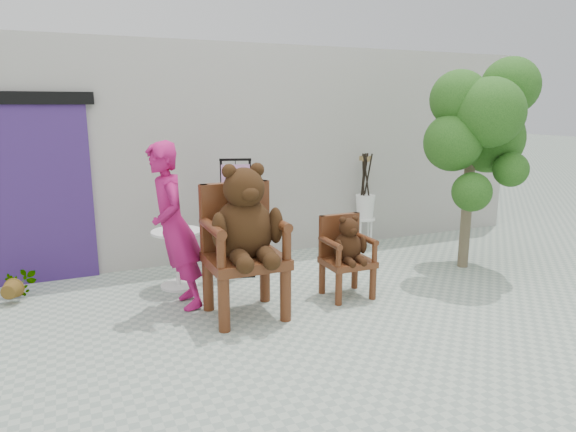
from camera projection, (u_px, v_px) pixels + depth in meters
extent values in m
plane|color=#9AA795|center=(361.00, 318.00, 5.35)|extent=(60.00, 60.00, 0.00)
cube|color=#AAA79F|center=(256.00, 150.00, 7.80)|extent=(9.00, 1.00, 3.00)
cube|color=#3C2164|center=(40.00, 195.00, 6.24)|extent=(1.20, 0.08, 2.20)
cube|color=black|center=(30.00, 98.00, 5.96)|extent=(1.40, 0.06, 0.15)
cylinder|color=#44200E|center=(224.00, 305.00, 4.97)|extent=(0.12, 0.12, 0.55)
cylinder|color=#44200E|center=(208.00, 286.00, 5.50)|extent=(0.12, 0.12, 0.55)
cylinder|color=#44200E|center=(286.00, 295.00, 5.23)|extent=(0.12, 0.12, 0.55)
cylinder|color=#44200E|center=(265.00, 278.00, 5.76)|extent=(0.12, 0.12, 0.55)
cube|color=#44200E|center=(245.00, 260.00, 5.30)|extent=(0.78, 0.72, 0.10)
cube|color=#44200E|center=(235.00, 216.00, 5.48)|extent=(0.74, 0.10, 0.72)
cylinder|color=#44200E|center=(204.00, 218.00, 5.35)|extent=(0.10, 0.10, 0.72)
cylinder|color=#44200E|center=(221.00, 251.00, 4.85)|extent=(0.09, 0.09, 0.33)
cylinder|color=#44200E|center=(212.00, 228.00, 5.08)|extent=(0.10, 0.68, 0.10)
cylinder|color=#44200E|center=(265.00, 213.00, 5.62)|extent=(0.10, 0.10, 0.72)
cylinder|color=#44200E|center=(287.00, 244.00, 5.12)|extent=(0.09, 0.09, 0.33)
cylinder|color=#44200E|center=(275.00, 222.00, 5.35)|extent=(0.10, 0.68, 0.10)
ellipsoid|color=black|center=(244.00, 230.00, 5.26)|extent=(0.63, 0.53, 0.66)
sphere|color=black|center=(244.00, 188.00, 5.14)|extent=(0.42, 0.42, 0.42)
ellipsoid|color=black|center=(250.00, 194.00, 4.99)|extent=(0.19, 0.15, 0.15)
sphere|color=black|center=(229.00, 171.00, 5.05)|extent=(0.15, 0.15, 0.15)
sphere|color=black|center=(257.00, 170.00, 5.16)|extent=(0.15, 0.15, 0.15)
ellipsoid|color=black|center=(219.00, 231.00, 5.01)|extent=(0.15, 0.21, 0.38)
ellipsoid|color=black|center=(240.00, 259.00, 5.00)|extent=(0.18, 0.37, 0.18)
sphere|color=black|center=(245.00, 265.00, 4.87)|extent=(0.18, 0.18, 0.18)
ellipsoid|color=black|center=(276.00, 225.00, 5.24)|extent=(0.15, 0.21, 0.38)
ellipsoid|color=black|center=(266.00, 255.00, 5.10)|extent=(0.18, 0.37, 0.18)
sphere|color=black|center=(272.00, 262.00, 4.98)|extent=(0.18, 0.18, 0.18)
cylinder|color=#44200E|center=(339.00, 289.00, 5.65)|extent=(0.08, 0.08, 0.37)
cylinder|color=#44200E|center=(322.00, 278.00, 6.01)|extent=(0.08, 0.08, 0.37)
cylinder|color=#44200E|center=(373.00, 283.00, 5.83)|extent=(0.08, 0.08, 0.37)
cylinder|color=#44200E|center=(355.00, 273.00, 6.18)|extent=(0.08, 0.08, 0.37)
cube|color=#44200E|center=(348.00, 262.00, 5.87)|extent=(0.53, 0.49, 0.07)
cube|color=#44200E|center=(339.00, 235.00, 6.00)|extent=(0.50, 0.07, 0.49)
cylinder|color=#44200E|center=(322.00, 237.00, 5.91)|extent=(0.07, 0.07, 0.49)
cylinder|color=#44200E|center=(339.00, 257.00, 5.57)|extent=(0.06, 0.06, 0.22)
cylinder|color=#44200E|center=(330.00, 243.00, 5.73)|extent=(0.07, 0.46, 0.07)
cylinder|color=#44200E|center=(356.00, 233.00, 6.09)|extent=(0.07, 0.07, 0.49)
cylinder|color=#44200E|center=(375.00, 252.00, 5.75)|extent=(0.06, 0.06, 0.22)
cylinder|color=#44200E|center=(365.00, 239.00, 5.91)|extent=(0.07, 0.46, 0.07)
ellipsoid|color=black|center=(348.00, 247.00, 5.84)|extent=(0.33, 0.28, 0.35)
sphere|color=black|center=(349.00, 228.00, 5.78)|extent=(0.22, 0.22, 0.22)
ellipsoid|color=black|center=(353.00, 231.00, 5.70)|extent=(0.10, 0.08, 0.08)
sphere|color=black|center=(343.00, 220.00, 5.73)|extent=(0.08, 0.08, 0.08)
sphere|color=black|center=(355.00, 219.00, 5.79)|extent=(0.08, 0.08, 0.08)
ellipsoid|color=black|center=(338.00, 248.00, 5.71)|extent=(0.08, 0.11, 0.20)
ellipsoid|color=black|center=(348.00, 261.00, 5.70)|extent=(0.10, 0.20, 0.10)
sphere|color=black|center=(352.00, 264.00, 5.63)|extent=(0.09, 0.09, 0.09)
ellipsoid|color=black|center=(363.00, 245.00, 5.83)|extent=(0.08, 0.11, 0.20)
ellipsoid|color=black|center=(360.00, 260.00, 5.76)|extent=(0.10, 0.20, 0.10)
sphere|color=black|center=(363.00, 262.00, 5.69)|extent=(0.09, 0.09, 0.09)
imported|color=#A6145B|center=(175.00, 227.00, 5.44)|extent=(0.45, 0.67, 1.81)
cylinder|color=white|center=(177.00, 232.00, 6.12)|extent=(0.60, 0.60, 0.03)
cylinder|color=white|center=(178.00, 259.00, 6.19)|extent=(0.06, 0.06, 0.68)
cylinder|color=white|center=(179.00, 285.00, 6.26)|extent=(0.44, 0.44, 0.03)
cube|color=black|center=(222.00, 218.00, 6.56)|extent=(0.04, 0.04, 1.50)
cube|color=black|center=(251.00, 218.00, 6.59)|extent=(0.04, 0.04, 1.50)
cube|color=black|center=(235.00, 160.00, 6.42)|extent=(0.39, 0.15, 0.03)
cube|color=black|center=(238.00, 272.00, 6.73)|extent=(0.54, 0.47, 0.06)
cube|color=#CA8AC1|center=(236.00, 185.00, 6.48)|extent=(0.35, 0.15, 0.52)
cylinder|color=black|center=(235.00, 162.00, 6.42)|extent=(0.01, 0.01, 0.08)
cylinder|color=white|center=(365.00, 219.00, 7.94)|extent=(0.32, 0.32, 0.03)
cylinder|color=white|center=(366.00, 231.00, 8.10)|extent=(0.03, 0.03, 0.44)
cylinder|color=white|center=(357.00, 232.00, 8.03)|extent=(0.03, 0.03, 0.44)
cylinder|color=white|center=(363.00, 235.00, 7.88)|extent=(0.03, 0.03, 0.44)
cylinder|color=white|center=(372.00, 233.00, 7.95)|extent=(0.03, 0.03, 0.44)
cylinder|color=black|center=(363.00, 179.00, 7.84)|extent=(0.14, 0.11, 0.79)
cylinder|color=olive|center=(360.00, 158.00, 7.79)|extent=(0.05, 0.04, 0.08)
cylinder|color=black|center=(367.00, 179.00, 7.85)|extent=(0.09, 0.13, 0.79)
cylinder|color=olive|center=(370.00, 158.00, 7.82)|extent=(0.04, 0.05, 0.08)
cylinder|color=black|center=(363.00, 180.00, 7.79)|extent=(0.03, 0.09, 0.80)
cylinder|color=olive|center=(363.00, 159.00, 7.71)|extent=(0.04, 0.04, 0.07)
cylinder|color=black|center=(364.00, 179.00, 7.85)|extent=(0.16, 0.07, 0.79)
cylinder|color=olive|center=(362.00, 158.00, 7.82)|extent=(0.05, 0.04, 0.08)
cylinder|color=black|center=(364.00, 179.00, 7.86)|extent=(0.13, 0.03, 0.80)
cylinder|color=olive|center=(363.00, 158.00, 7.82)|extent=(0.05, 0.04, 0.07)
cylinder|color=black|center=(367.00, 180.00, 7.76)|extent=(0.14, 0.06, 0.79)
cylinder|color=olive|center=(368.00, 159.00, 7.65)|extent=(0.05, 0.04, 0.08)
cylinder|color=#4D422E|center=(469.00, 179.00, 6.79)|extent=(0.14, 0.14, 2.43)
sphere|color=#163D10|center=(480.00, 137.00, 7.07)|extent=(0.66, 0.66, 0.66)
sphere|color=#163D10|center=(459.00, 99.00, 6.38)|extent=(0.72, 0.72, 0.72)
sphere|color=#163D10|center=(510.00, 86.00, 6.51)|extent=(0.73, 0.73, 0.73)
sphere|color=#163D10|center=(489.00, 138.00, 6.76)|extent=(0.91, 0.91, 0.91)
sphere|color=#163D10|center=(489.00, 113.00, 6.22)|extent=(0.86, 0.86, 0.86)
sphere|color=#163D10|center=(453.00, 142.00, 6.37)|extent=(0.72, 0.72, 0.72)
sphere|color=#163D10|center=(460.00, 141.00, 7.01)|extent=(0.69, 0.69, 0.69)
sphere|color=#163D10|center=(472.00, 192.00, 6.28)|extent=(0.49, 0.49, 0.49)
sphere|color=#163D10|center=(511.00, 170.00, 6.35)|extent=(0.43, 0.43, 0.43)
imported|color=#163D10|center=(17.00, 284.00, 5.79)|extent=(0.43, 0.40, 0.39)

